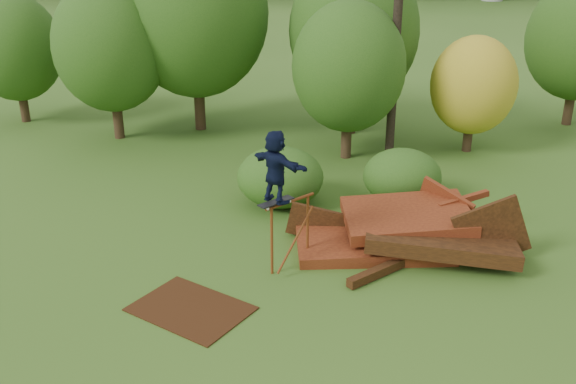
{
  "coord_description": "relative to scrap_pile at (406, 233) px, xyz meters",
  "views": [
    {
      "loc": [
        -0.19,
        -11.05,
        6.96
      ],
      "look_at": [
        -0.8,
        2.0,
        1.6
      ],
      "focal_mm": 40.0,
      "sensor_mm": 36.0,
      "label": 1
    }
  ],
  "objects": [
    {
      "name": "tree_1",
      "position": [
        -6.49,
        9.46,
        3.85
      ],
      "size": [
        5.22,
        5.22,
        7.26
      ],
      "color": "black",
      "rests_on": "ground"
    },
    {
      "name": "shrub_left",
      "position": [
        -3.08,
        2.43,
        0.41
      ],
      "size": [
        2.33,
        2.15,
        1.61
      ],
      "primitive_type": "ellipsoid",
      "color": "#1D4813",
      "rests_on": "ground"
    },
    {
      "name": "scrap_pile",
      "position": [
        0.0,
        0.0,
        0.0
      ],
      "size": [
        5.64,
        3.74,
        1.86
      ],
      "color": "#4F1C0E",
      "rests_on": "ground"
    },
    {
      "name": "tree_2",
      "position": [
        -1.16,
        6.46,
        2.58
      ],
      "size": [
        3.58,
        3.58,
        5.04
      ],
      "color": "black",
      "rests_on": "ground"
    },
    {
      "name": "flat_plate",
      "position": [
        -4.55,
        -2.86,
        -0.38
      ],
      "size": [
        2.7,
        2.49,
        0.03
      ],
      "primitive_type": "cube",
      "rotation": [
        0.0,
        0.0,
        -0.54
      ],
      "color": "#351B0B",
      "rests_on": "ground"
    },
    {
      "name": "tree_3",
      "position": [
        -0.89,
        9.22,
        3.28
      ],
      "size": [
        4.54,
        4.54,
        6.3
      ],
      "color": "black",
      "rests_on": "ground"
    },
    {
      "name": "tree_4",
      "position": [
        2.96,
        7.31,
        1.85
      ],
      "size": [
        2.8,
        2.8,
        3.86
      ],
      "color": "black",
      "rests_on": "ground"
    },
    {
      "name": "skateboard",
      "position": [
        -2.96,
        -1.26,
        1.26
      ],
      "size": [
        0.76,
        0.75,
        0.09
      ],
      "rotation": [
        0.0,
        0.0,
        0.77
      ],
      "color": "black",
      "rests_on": "grind_rail"
    },
    {
      "name": "skater",
      "position": [
        -2.96,
        -1.26,
        2.06
      ],
      "size": [
        1.39,
        1.28,
        1.55
      ],
      "primitive_type": "imported",
      "rotation": [
        0.0,
        0.0,
        2.44
      ],
      "color": "black",
      "rests_on": "skateboard"
    },
    {
      "name": "grind_rail",
      "position": [
        -2.67,
        -0.99,
        0.64
      ],
      "size": [
        1.01,
        0.98,
        1.59
      ],
      "color": "brown",
      "rests_on": "ground"
    },
    {
      "name": "ground",
      "position": [
        -1.94,
        -2.55,
        -0.4
      ],
      "size": [
        240.0,
        240.0,
        0.0
      ],
      "primitive_type": "plane",
      "color": "#2D5116",
      "rests_on": "ground"
    },
    {
      "name": "tree_0",
      "position": [
        -9.22,
        8.22,
        2.86
      ],
      "size": [
        3.91,
        3.91,
        5.52
      ],
      "color": "black",
      "rests_on": "ground"
    },
    {
      "name": "shrub_right",
      "position": [
        0.21,
        2.78,
        0.35
      ],
      "size": [
        2.12,
        1.95,
        1.5
      ],
      "primitive_type": "ellipsoid",
      "color": "#1D4813",
      "rests_on": "ground"
    },
    {
      "name": "tree_6",
      "position": [
        -13.5,
        10.17,
        2.45
      ],
      "size": [
        3.48,
        3.48,
        4.86
      ],
      "color": "black",
      "rests_on": "ground"
    }
  ]
}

